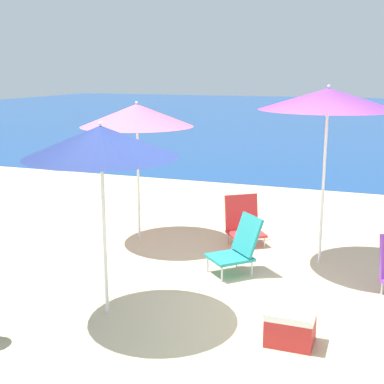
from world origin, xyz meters
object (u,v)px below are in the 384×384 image
(beach_umbrella_purple, at_px, (328,99))
(cooler_box, at_px, (290,326))
(beach_umbrella_pink, at_px, (137,115))
(beach_chair_teal, at_px, (238,246))
(beach_chair_red, at_px, (244,222))
(beach_umbrella_navy, at_px, (101,142))

(beach_umbrella_purple, bearing_deg, cooler_box, -89.65)
(beach_umbrella_pink, relative_size, beach_umbrella_purple, 0.89)
(beach_chair_teal, xyz_separation_m, beach_chair_red, (-0.25, 1.19, -0.03))
(beach_umbrella_navy, relative_size, cooler_box, 4.48)
(beach_chair_teal, bearing_deg, beach_umbrella_purple, 81.76)
(beach_chair_teal, distance_m, beach_chair_red, 1.21)
(beach_umbrella_pink, distance_m, beach_umbrella_navy, 2.53)
(beach_umbrella_purple, bearing_deg, beach_umbrella_pink, 177.47)
(beach_chair_red, xyz_separation_m, cooler_box, (1.18, -2.74, -0.15))
(beach_chair_red, bearing_deg, beach_chair_teal, -114.17)
(beach_umbrella_navy, bearing_deg, cooler_box, 1.18)
(beach_umbrella_pink, xyz_separation_m, beach_chair_red, (1.52, 0.37, -1.54))
(beach_umbrella_purple, height_order, beach_chair_teal, beach_umbrella_purple)
(beach_umbrella_purple, xyz_separation_m, cooler_box, (0.01, -2.25, -1.97))
(beach_umbrella_pink, relative_size, beach_chair_teal, 2.79)
(beach_chair_teal, xyz_separation_m, cooler_box, (0.93, -1.55, -0.18))
(beach_umbrella_navy, relative_size, beach_chair_teal, 2.72)
(beach_umbrella_pink, bearing_deg, beach_chair_red, 13.76)
(beach_umbrella_pink, height_order, beach_umbrella_navy, beach_umbrella_pink)
(beach_umbrella_pink, relative_size, beach_chair_red, 2.93)
(beach_chair_teal, distance_m, cooler_box, 1.82)
(beach_umbrella_pink, bearing_deg, cooler_box, -41.34)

